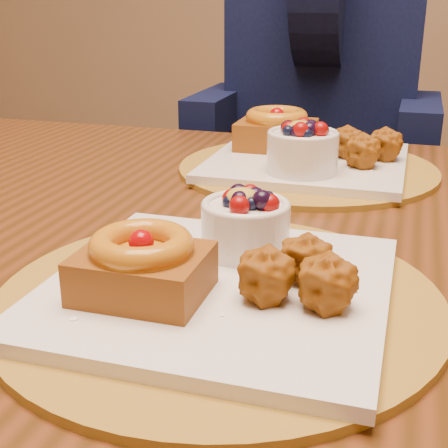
{
  "coord_description": "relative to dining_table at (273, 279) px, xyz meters",
  "views": [
    {
      "loc": [
        0.2,
        -0.68,
        1.0
      ],
      "look_at": [
        0.05,
        -0.18,
        0.81
      ],
      "focal_mm": 50.0,
      "sensor_mm": 36.0,
      "label": 1
    }
  ],
  "objects": [
    {
      "name": "place_setting_far",
      "position": [
        -0.0,
        0.21,
        0.11
      ],
      "size": [
        0.38,
        0.38,
        0.09
      ],
      "color": "brown",
      "rests_on": "dining_table"
    },
    {
      "name": "diner",
      "position": [
        -0.06,
        0.76,
        0.21
      ],
      "size": [
        0.51,
        0.49,
        0.83
      ],
      "rotation": [
        0.0,
        0.0,
        -0.15
      ],
      "color": "black",
      "rests_on": "ground"
    },
    {
      "name": "dining_table",
      "position": [
        0.0,
        0.0,
        0.0
      ],
      "size": [
        1.6,
        0.9,
        0.76
      ],
      "color": "#3B210A",
      "rests_on": "ground"
    },
    {
      "name": "chair_far",
      "position": [
        -0.09,
        0.86,
        -0.21
      ],
      "size": [
        0.54,
        0.54,
        0.84
      ],
      "rotation": [
        0.0,
        0.0,
        0.43
      ],
      "color": "black",
      "rests_on": "ground"
    },
    {
      "name": "place_setting_near",
      "position": [
        -0.0,
        -0.22,
        0.1
      ],
      "size": [
        0.38,
        0.38,
        0.08
      ],
      "color": "brown",
      "rests_on": "dining_table"
    }
  ]
}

